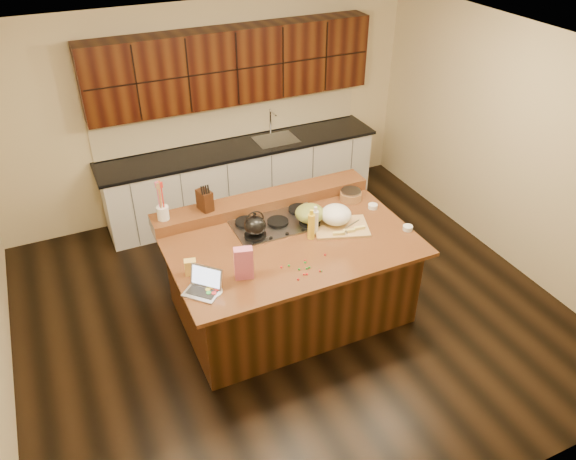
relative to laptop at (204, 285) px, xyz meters
name	(u,v)px	position (x,y,z in m)	size (l,w,h in m)	color
room	(290,202)	(1.01, 0.40, 0.37)	(5.52, 5.02, 2.72)	black
island	(290,276)	(1.01, 0.40, -0.51)	(2.40, 1.60, 0.92)	black
back_ledge	(263,201)	(1.01, 1.10, 0.00)	(2.40, 0.30, 0.12)	black
cooktop	(278,223)	(1.01, 0.70, -0.04)	(0.92, 0.52, 0.05)	gray
back_counter	(239,142)	(1.31, 2.62, 0.01)	(3.70, 0.66, 2.40)	silver
kettle	(255,226)	(0.71, 0.57, 0.09)	(0.22, 0.22, 0.19)	black
green_bowl	(310,213)	(1.31, 0.57, 0.07)	(0.30, 0.30, 0.17)	olive
laptop	(204,285)	(0.00, 0.00, 0.00)	(0.38, 0.38, 0.21)	#B7B7BC
oil_bottle	(311,226)	(1.20, 0.33, 0.08)	(0.07, 0.07, 0.27)	yellow
vinegar_bottle	(315,222)	(1.28, 0.40, 0.07)	(0.06, 0.06, 0.25)	silver
wooden_tray	(337,217)	(1.54, 0.42, 0.04)	(0.64, 0.55, 0.22)	tan
ramekin_a	(408,228)	(2.16, 0.06, -0.03)	(0.10, 0.10, 0.04)	white
ramekin_b	(373,206)	(2.06, 0.56, -0.03)	(0.10, 0.10, 0.04)	white
ramekin_c	(337,220)	(1.58, 0.48, -0.03)	(0.10, 0.10, 0.04)	white
strainer_bowl	(351,196)	(1.94, 0.83, -0.01)	(0.24, 0.24, 0.09)	#996B3F
kitchen_timer	(346,232)	(1.54, 0.23, -0.02)	(0.08, 0.08, 0.07)	silver
pink_bag	(244,263)	(0.38, 0.03, 0.10)	(0.17, 0.09, 0.31)	#CC6080
candy_plate	(212,292)	(0.05, -0.05, -0.05)	(0.18, 0.18, 0.01)	white
package_box	(191,267)	(-0.03, 0.28, 0.02)	(0.11, 0.07, 0.15)	#E4BA50
utensil_crock	(163,213)	(-0.06, 1.10, 0.13)	(0.12, 0.12, 0.14)	white
knife_block	(205,200)	(0.37, 1.10, 0.17)	(0.11, 0.18, 0.21)	black
gumdrop_0	(305,261)	(0.98, 0.01, -0.05)	(0.02, 0.02, 0.02)	red
gumdrop_1	(307,268)	(0.94, -0.10, -0.05)	(0.02, 0.02, 0.02)	#198C26
gumdrop_2	(304,274)	(0.88, -0.17, -0.05)	(0.02, 0.02, 0.02)	red
gumdrop_3	(305,262)	(0.97, -0.01, -0.05)	(0.02, 0.02, 0.02)	#198C26
gumdrop_4	(307,274)	(0.91, -0.18, -0.05)	(0.02, 0.02, 0.02)	red
gumdrop_5	(299,269)	(0.87, -0.09, -0.05)	(0.02, 0.02, 0.02)	#198C26
gumdrop_6	(325,255)	(1.19, 0.01, -0.05)	(0.02, 0.02, 0.02)	red
gumdrop_7	(309,267)	(0.97, -0.10, -0.05)	(0.02, 0.02, 0.02)	#198C26
gumdrop_8	(281,267)	(0.74, 0.01, -0.05)	(0.02, 0.02, 0.02)	red
gumdrop_9	(321,271)	(1.04, -0.19, -0.05)	(0.02, 0.02, 0.02)	#198C26
gumdrop_10	(320,271)	(1.04, -0.19, -0.05)	(0.02, 0.02, 0.02)	red
gumdrop_11	(289,265)	(0.81, 0.00, -0.05)	(0.02, 0.02, 0.02)	#198C26
gumdrop_12	(298,279)	(0.80, -0.21, -0.05)	(0.02, 0.02, 0.02)	red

